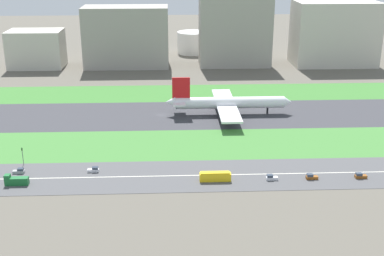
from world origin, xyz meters
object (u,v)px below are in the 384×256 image
Objects in this scene: bus_0 at (215,177)px; car_1 at (360,176)px; hangar_building at (126,37)px; car_5 at (94,170)px; car_0 at (19,171)px; car_2 at (271,178)px; fuel_tank_east at (240,42)px; office_tower at (235,30)px; fuel_tank_west at (153,43)px; cargo_warehouse at (334,33)px; airliner at (227,103)px; car_3 at (311,177)px; truck_0 at (16,181)px; terminal_building at (36,49)px; traffic_light at (23,155)px; fuel_tank_centre at (193,43)px.

bus_0 reaches higher than car_1.
car_1 is at bearing -62.17° from hangar_building.
car_5 is at bearing -5.68° from car_1.
car_0 is 1.00× the size of car_5.
fuel_tank_east reaches higher than car_2.
hangar_building is 1.17× the size of office_tower.
fuel_tank_east is (10.06, 45.00, -16.49)m from office_tower.
fuel_tank_west reaches higher than bus_0.
airliner is at bearing -128.33° from cargo_warehouse.
car_3 is at bearing -180.00° from car_2.
car_0 is 254.60m from fuel_tank_east.
fuel_tank_west is (44.57, 227.00, 7.47)m from car_0.
fuel_tank_east is (86.67, 227.00, 7.99)m from car_5.
fuel_tank_west is (16.23, 227.00, 7.47)m from car_5.
fuel_tank_east is at bearing 80.02° from airliner.
car_0 is 1.00× the size of car_3.
bus_0 is at bearing -180.00° from truck_0.
terminal_building is at bearing 180.00° from cargo_warehouse.
car_3 is 82.63m from car_5.
fuel_tank_west is at bearing -100.26° from truck_0.
bus_0 reaches higher than car_2.
car_3 is at bearing 0.00° from car_1.
bus_0 is at bearing -13.52° from traffic_light.
terminal_building is (-64.78, 182.00, 12.16)m from car_5.
car_5 is at bearing -130.79° from airliner.
bus_0 is 54.59m from car_1.
fuel_tank_centre is 1.27× the size of fuel_tank_east.
traffic_light is at bearing -13.52° from bus_0.
car_5 is 0.09× the size of office_tower.
airliner is 3.26× the size of fuel_tank_east.
airliner is 116.98m from office_tower.
fuel_tank_centre is (77.15, 227.00, 7.64)m from car_0.
cargo_warehouse is 2.85× the size of fuel_tank_west.
fuel_tank_centre is (77.65, 219.01, 4.27)m from traffic_light.
car_0 is at bearing -98.62° from hangar_building.
hangar_building is (-46.76, 192.00, 19.35)m from bus_0.
terminal_building is 0.64× the size of cargo_warehouse.
airliner is 129.43m from hangar_building.
fuel_tank_east is at bearing -86.64° from car_1.
car_1 is at bearing -7.91° from traffic_light.
office_tower is (-5.41, 192.00, 24.48)m from car_3.
car_1 is (33.62, 0.00, 0.00)m from car_2.
fuel_tank_west is (-65.80, 237.00, 7.47)m from car_3.
car_5 is 193.57m from terminal_building.
hangar_building is 77.48m from office_tower.
fuel_tank_east reaches higher than car_5.
fuel_tank_centre is at bearing 77.86° from car_5.
car_0 is 0.61× the size of traffic_light.
car_5 is 0.07× the size of hangar_building.
traffic_light is at bearing 164.51° from car_5.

